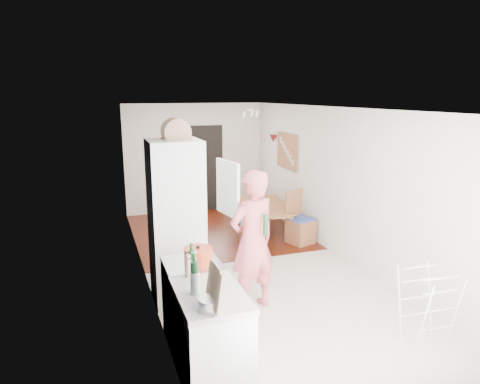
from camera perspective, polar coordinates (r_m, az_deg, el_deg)
room_shell at (r=6.64m, az=0.98°, el=0.29°), size 3.20×7.00×2.50m
floor at (r=7.02m, az=0.94°, el=-9.71°), size 3.20×7.00×0.01m
wood_floor_overlay at (r=8.67m, az=-3.28°, el=-5.19°), size 3.20×3.30×0.01m
sage_wall_panel at (r=4.22m, az=-9.96°, el=1.03°), size 0.02×3.00×1.30m
tile_splashback at (r=3.91m, az=-8.13°, el=-10.64°), size 0.02×1.90×0.50m
doorway_recess at (r=10.01m, az=-4.83°, el=3.12°), size 0.90×0.04×2.00m
base_cabinet at (r=4.31m, az=-3.88°, el=-19.02°), size 0.60×0.90×0.86m
worktop at (r=4.08m, az=-3.98°, el=-13.54°), size 0.62×0.92×0.06m
range_cooker at (r=4.93m, az=-6.27°, el=-14.48°), size 0.60×0.60×0.88m
cooker_top at (r=4.74m, az=-6.41°, el=-9.54°), size 0.60×0.60×0.04m
fridge_housing at (r=5.63m, az=-8.49°, el=-4.04°), size 0.66×0.66×2.15m
fridge_door at (r=5.37m, az=-1.65°, el=0.51°), size 0.14×0.56×0.70m
fridge_interior at (r=5.57m, az=-5.52°, el=0.92°), size 0.02×0.52×0.66m
pinboard at (r=8.92m, az=6.34°, el=5.45°), size 0.03×0.90×0.70m
pinboard_frame at (r=8.91m, az=6.25°, el=5.45°), size 0.00×0.94×0.74m
wall_sconce at (r=9.47m, az=4.45°, el=7.14°), size 0.18×0.18×0.16m
person at (r=5.33m, az=1.69°, el=-4.93°), size 0.89×0.71×2.14m
dining_table at (r=8.52m, az=3.29°, el=-3.83°), size 1.03×1.52×0.49m
dining_chair at (r=7.90m, az=8.13°, el=-3.46°), size 0.52×0.52×0.98m
stool at (r=7.60m, az=1.38°, el=-6.09°), size 0.40×0.40×0.45m
grey_drape at (r=7.48m, az=1.66°, el=-3.84°), size 0.51×0.51×0.19m
drying_rack at (r=5.26m, az=23.69°, el=-13.89°), size 0.47×0.43×0.86m
bread_bin at (r=5.46m, az=-8.56°, el=7.94°), size 0.42×0.41×0.19m
red_casserole at (r=4.65m, az=-5.58°, el=-8.49°), size 0.37×0.37×0.18m
steel_pan at (r=3.75m, az=-4.05°, el=-14.67°), size 0.20×0.20×0.10m
held_bottle at (r=5.20m, az=3.42°, el=-4.41°), size 0.06×0.06×0.27m
bottle_a at (r=3.98m, az=-6.06°, el=-11.30°), size 0.09×0.09×0.31m
bottle_b at (r=4.35m, az=-6.43°, el=-9.39°), size 0.07×0.07×0.28m
bottle_c at (r=4.01m, az=-6.01°, el=-11.94°), size 0.09×0.09×0.21m
pepper_mill_front at (r=4.35m, az=-6.94°, el=-10.04°), size 0.07×0.07×0.19m
pepper_mill_back at (r=4.37m, az=-6.14°, el=-9.73°), size 0.06×0.06×0.22m
chopping_boards at (r=3.71m, az=-3.43°, el=-12.52°), size 0.09×0.29×0.38m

